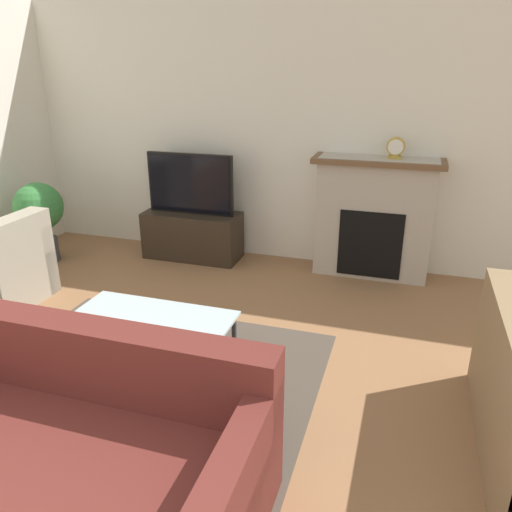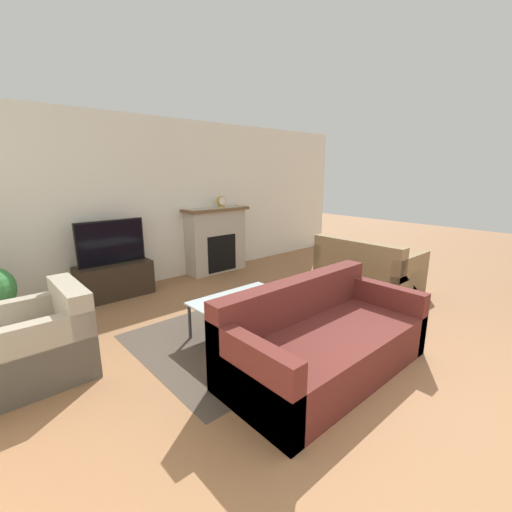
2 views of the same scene
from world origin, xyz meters
name	(u,v)px [view 1 (image 1 of 2)]	position (x,y,z in m)	size (l,w,h in m)	color
wall_back	(286,135)	(0.00, 5.05, 1.35)	(8.80, 0.06, 2.70)	silver
area_rug	(149,378)	(-0.30, 2.50, 0.00)	(2.32, 1.90, 0.00)	#4C4238
fireplace	(374,215)	(0.98, 4.84, 0.63)	(1.24, 0.43, 1.20)	#B2A899
tv_stand	(193,235)	(-0.96, 4.72, 0.26)	(1.06, 0.44, 0.51)	#2D2319
tv	(190,184)	(-0.96, 4.72, 0.84)	(0.96, 0.06, 0.65)	black
couch_sectional	(58,454)	(-0.20, 1.45, 0.28)	(2.03, 0.98, 0.82)	#5B231E
coffee_table	(146,327)	(-0.30, 2.51, 0.39)	(1.12, 0.70, 0.43)	#333338
potted_plant	(39,213)	(-2.47, 4.13, 0.55)	(0.51, 0.51, 0.87)	#47474C
mantel_clock	(396,148)	(1.12, 4.84, 1.30)	(0.17, 0.07, 0.20)	#B79338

